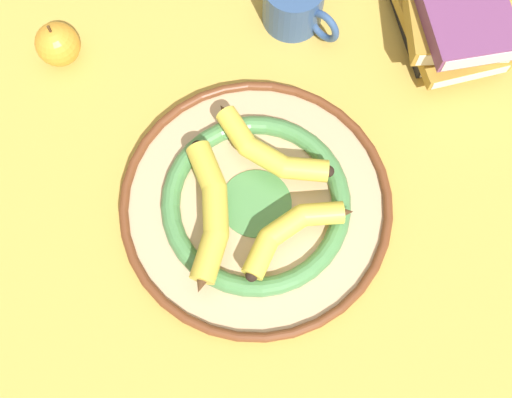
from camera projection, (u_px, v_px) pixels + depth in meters
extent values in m
plane|color=gold|center=(246.00, 189.00, 0.87)|extent=(2.80, 2.80, 0.00)
cylinder|color=tan|center=(256.00, 205.00, 0.85)|extent=(0.37, 0.37, 0.02)
torus|color=#4C894C|center=(256.00, 202.00, 0.84)|extent=(0.27, 0.27, 0.03)
cylinder|color=#4C894C|center=(256.00, 203.00, 0.85)|extent=(0.10, 0.10, 0.00)
torus|color=brown|center=(256.00, 203.00, 0.84)|extent=(0.39, 0.39, 0.01)
cylinder|color=yellow|center=(323.00, 214.00, 0.81)|extent=(0.05, 0.06, 0.03)
cylinder|color=yellow|center=(286.00, 227.00, 0.80)|extent=(0.06, 0.06, 0.03)
cylinder|color=yellow|center=(260.00, 257.00, 0.79)|extent=(0.06, 0.04, 0.03)
sphere|color=yellow|center=(302.00, 215.00, 0.81)|extent=(0.03, 0.03, 0.03)
sphere|color=yellow|center=(269.00, 238.00, 0.80)|extent=(0.03, 0.03, 0.03)
cone|color=#472D19|center=(343.00, 212.00, 0.81)|extent=(0.03, 0.03, 0.02)
sphere|color=black|center=(252.00, 275.00, 0.78)|extent=(0.02, 0.02, 0.02)
cylinder|color=gold|center=(209.00, 257.00, 0.79)|extent=(0.07, 0.04, 0.03)
cylinder|color=gold|center=(215.00, 211.00, 0.81)|extent=(0.07, 0.06, 0.03)
cylinder|color=gold|center=(206.00, 167.00, 0.83)|extent=(0.07, 0.07, 0.03)
sphere|color=gold|center=(216.00, 234.00, 0.80)|extent=(0.03, 0.03, 0.03)
sphere|color=gold|center=(214.00, 188.00, 0.82)|extent=(0.03, 0.03, 0.03)
cone|color=#472D19|center=(202.00, 281.00, 0.78)|extent=(0.03, 0.03, 0.03)
sphere|color=black|center=(198.00, 147.00, 0.84)|extent=(0.02, 0.02, 0.02)
cylinder|color=yellow|center=(236.00, 129.00, 0.85)|extent=(0.06, 0.07, 0.03)
cylinder|color=yellow|center=(266.00, 157.00, 0.83)|extent=(0.04, 0.07, 0.03)
cylinder|color=yellow|center=(306.00, 169.00, 0.83)|extent=(0.04, 0.07, 0.03)
sphere|color=yellow|center=(247.00, 146.00, 0.84)|extent=(0.03, 0.03, 0.03)
sphere|color=yellow|center=(284.00, 167.00, 0.83)|extent=(0.03, 0.03, 0.03)
cone|color=#472D19|center=(225.00, 113.00, 0.86)|extent=(0.04, 0.04, 0.02)
sphere|color=black|center=(328.00, 171.00, 0.83)|extent=(0.02, 0.02, 0.02)
cube|color=black|center=(438.00, 25.00, 0.95)|extent=(0.19, 0.18, 0.02)
cube|color=white|center=(438.00, 28.00, 0.95)|extent=(0.18, 0.17, 0.02)
cube|color=#B28933|center=(446.00, 21.00, 0.92)|extent=(0.24, 0.22, 0.02)
cube|color=white|center=(448.00, 23.00, 0.92)|extent=(0.23, 0.21, 0.02)
cube|color=#B28933|center=(457.00, 12.00, 0.90)|extent=(0.21, 0.20, 0.03)
cube|color=white|center=(457.00, 14.00, 0.90)|extent=(0.20, 0.19, 0.03)
cube|color=#753D70|center=(461.00, 2.00, 0.87)|extent=(0.23, 0.20, 0.03)
cube|color=white|center=(462.00, 5.00, 0.86)|extent=(0.22, 0.19, 0.02)
cylinder|color=#335184|center=(293.00, 3.00, 0.93)|extent=(0.09, 0.09, 0.08)
torus|color=#335184|center=(324.00, 26.00, 0.91)|extent=(0.03, 0.06, 0.06)
sphere|color=gold|center=(58.00, 44.00, 0.91)|extent=(0.07, 0.07, 0.07)
cylinder|color=#4C3319|center=(49.00, 29.00, 0.87)|extent=(0.00, 0.00, 0.01)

